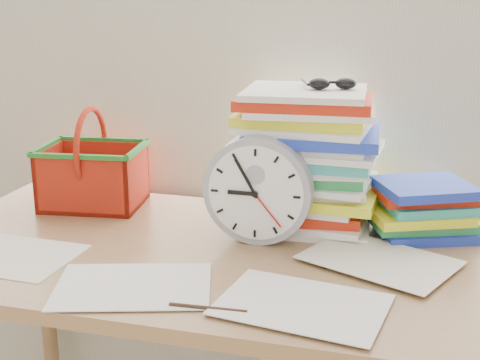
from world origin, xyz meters
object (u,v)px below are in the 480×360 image
(book_stack, at_px, (426,209))
(basket, at_px, (92,158))
(paper_stack, at_px, (307,159))
(clock, at_px, (258,190))
(desk, at_px, (227,283))

(book_stack, distance_m, basket, 0.83)
(paper_stack, bearing_deg, clock, -120.64)
(paper_stack, bearing_deg, book_stack, 1.06)
(book_stack, bearing_deg, paper_stack, -178.94)
(basket, bearing_deg, clock, -23.68)
(desk, height_order, paper_stack, paper_stack)
(desk, xyz_separation_m, book_stack, (0.41, 0.22, 0.14))
(paper_stack, distance_m, book_stack, 0.29)
(paper_stack, distance_m, clock, 0.17)
(clock, distance_m, basket, 0.49)
(desk, relative_size, paper_stack, 4.28)
(paper_stack, height_order, book_stack, paper_stack)
(basket, bearing_deg, paper_stack, -7.33)
(desk, height_order, basket, basket)
(desk, height_order, book_stack, book_stack)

